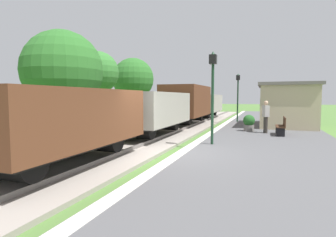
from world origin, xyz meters
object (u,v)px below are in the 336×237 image
(tree_trackside_mid, at_px, (63,71))
(tree_field_left, at_px, (133,79))
(bench_near_hut, at_px, (282,126))
(bench_down_platform, at_px, (275,114))
(lamp_post_far, at_px, (238,89))
(person_waiting, at_px, (266,115))
(station_hut, at_px, (286,105))
(lamp_post_near, at_px, (213,81))
(potted_planter, at_px, (249,123))
(freight_train, at_px, (174,108))
(tree_trackside_far, at_px, (98,73))

(tree_trackside_mid, bearing_deg, tree_field_left, 96.55)
(bench_near_hut, bearing_deg, bench_down_platform, 90.00)
(bench_down_platform, distance_m, lamp_post_far, 4.81)
(bench_down_platform, relative_size, person_waiting, 0.88)
(station_hut, xyz_separation_m, lamp_post_far, (-3.31, 1.90, 1.15))
(bench_down_platform, bearing_deg, lamp_post_near, -101.26)
(bench_down_platform, height_order, potted_planter, potted_planter)
(bench_down_platform, bearing_deg, potted_planter, -100.24)
(tree_field_left, bearing_deg, lamp_post_near, -53.13)
(freight_train, relative_size, person_waiting, 15.20)
(potted_planter, relative_size, tree_field_left, 0.15)
(tree_trackside_far, bearing_deg, bench_near_hut, -17.49)
(potted_planter, relative_size, tree_trackside_far, 0.16)
(station_hut, height_order, potted_planter, station_hut)
(bench_down_platform, height_order, person_waiting, person_waiting)
(lamp_post_far, bearing_deg, bench_near_hut, -67.99)
(freight_train, bearing_deg, tree_field_left, 129.75)
(person_waiting, xyz_separation_m, tree_trackside_mid, (-11.36, -2.03, 2.52))
(freight_train, bearing_deg, station_hut, 25.59)
(station_hut, relative_size, tree_trackside_far, 1.00)
(lamp_post_far, distance_m, tree_trackside_far, 11.12)
(tree_trackside_mid, relative_size, tree_field_left, 0.99)
(lamp_post_far, distance_m, tree_field_left, 11.31)
(lamp_post_far, distance_m, tree_trackside_mid, 12.56)
(freight_train, xyz_separation_m, bench_near_hut, (6.29, -1.77, -0.76))
(station_hut, relative_size, lamp_post_far, 1.57)
(freight_train, bearing_deg, lamp_post_far, 55.91)
(lamp_post_near, distance_m, lamp_post_far, 10.74)
(bench_near_hut, distance_m, lamp_post_near, 5.17)
(freight_train, distance_m, bench_down_platform, 10.57)
(station_hut, height_order, tree_trackside_mid, tree_trackside_mid)
(bench_near_hut, xyz_separation_m, potted_planter, (-1.64, 1.16, 0.00))
(lamp_post_near, xyz_separation_m, tree_field_left, (-10.69, 14.25, 1.19))
(potted_planter, bearing_deg, lamp_post_near, -103.09)
(bench_down_platform, relative_size, tree_field_left, 0.25)
(freight_train, xyz_separation_m, tree_trackside_far, (-7.23, 2.49, 2.63))
(freight_train, height_order, person_waiting, freight_train)
(bench_down_platform, bearing_deg, bench_near_hut, -90.00)
(freight_train, distance_m, person_waiting, 5.66)
(bench_near_hut, bearing_deg, tree_field_left, 142.29)
(lamp_post_near, xyz_separation_m, lamp_post_far, (0.00, 10.74, 0.00))
(freight_train, relative_size, tree_trackside_mid, 4.29)
(person_waiting, bearing_deg, lamp_post_near, 41.54)
(tree_trackside_mid, bearing_deg, person_waiting, 10.13)
(lamp_post_far, bearing_deg, lamp_post_near, -90.00)
(bench_near_hut, xyz_separation_m, tree_trackside_far, (-13.52, 4.26, 3.39))
(freight_train, distance_m, tree_field_left, 11.53)
(freight_train, distance_m, lamp_post_far, 6.36)
(freight_train, distance_m, potted_planter, 4.75)
(station_hut, relative_size, tree_field_left, 0.95)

